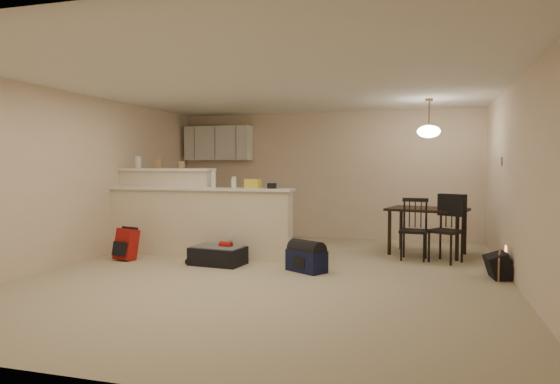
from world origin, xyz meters
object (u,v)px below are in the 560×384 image
at_px(dining_table, 427,214).
at_px(navy_duffel, 307,261).
at_px(dining_chair_near, 414,229).
at_px(dining_chair_far, 446,229).
at_px(pendant_lamp, 429,131).
at_px(suitcase, 218,256).
at_px(red_backpack, 126,244).
at_px(black_daypack, 499,266).

relative_size(dining_table, navy_duffel, 2.55).
distance_m(dining_table, dining_chair_near, 0.59).
distance_m(dining_chair_far, navy_duffel, 2.22).
xyz_separation_m(pendant_lamp, suitcase, (-2.91, -1.70, -1.86)).
bearing_deg(navy_duffel, pendant_lamp, 80.45).
distance_m(pendant_lamp, suitcase, 3.85).
bearing_deg(red_backpack, suitcase, 16.31).
height_order(dining_chair_far, navy_duffel, dining_chair_far).
bearing_deg(dining_chair_far, navy_duffel, -115.97).
bearing_deg(red_backpack, black_daypack, 16.71).
relative_size(pendant_lamp, dining_chair_far, 0.63).
distance_m(pendant_lamp, dining_chair_near, 1.62).
bearing_deg(dining_table, navy_duffel, -117.30).
bearing_deg(dining_chair_near, pendant_lamp, 73.83).
distance_m(suitcase, red_backpack, 1.49).
xyz_separation_m(dining_table, dining_chair_far, (0.26, -0.60, -0.17)).
height_order(dining_table, suitcase, dining_table).
xyz_separation_m(dining_chair_far, black_daypack, (0.61, -0.94, -0.34)).
relative_size(dining_chair_near, red_backpack, 1.98).
xyz_separation_m(dining_table, red_backpack, (-4.40, -1.75, -0.43)).
distance_m(pendant_lamp, navy_duffel, 3.02).
distance_m(dining_table, black_daypack, 1.83).
bearing_deg(suitcase, pendant_lamp, 36.68).
bearing_deg(pendant_lamp, suitcase, -149.74).
bearing_deg(pendant_lamp, black_daypack, -60.39).
bearing_deg(black_daypack, pendant_lamp, 22.62).
xyz_separation_m(pendant_lamp, red_backpack, (-4.40, -1.75, -1.75)).
relative_size(dining_chair_near, dining_chair_far, 0.94).
height_order(red_backpack, navy_duffel, red_backpack).
relative_size(dining_table, pendant_lamp, 2.20).
relative_size(pendant_lamp, suitcase, 0.83).
bearing_deg(dining_chair_near, dining_chair_far, -5.11).
xyz_separation_m(dining_table, dining_chair_near, (-0.20, -0.52, -0.19)).
xyz_separation_m(dining_table, suitcase, (-2.91, -1.70, -0.54)).
bearing_deg(red_backpack, pendant_lamp, 36.05).
height_order(suitcase, black_daypack, black_daypack).
relative_size(dining_table, red_backpack, 2.88).
height_order(suitcase, navy_duffel, navy_duffel).
bearing_deg(pendant_lamp, red_backpack, -158.31).
xyz_separation_m(dining_chair_near, dining_chair_far, (0.46, -0.08, 0.03)).
relative_size(dining_chair_far, red_backpack, 2.10).
bearing_deg(navy_duffel, red_backpack, -149.71).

